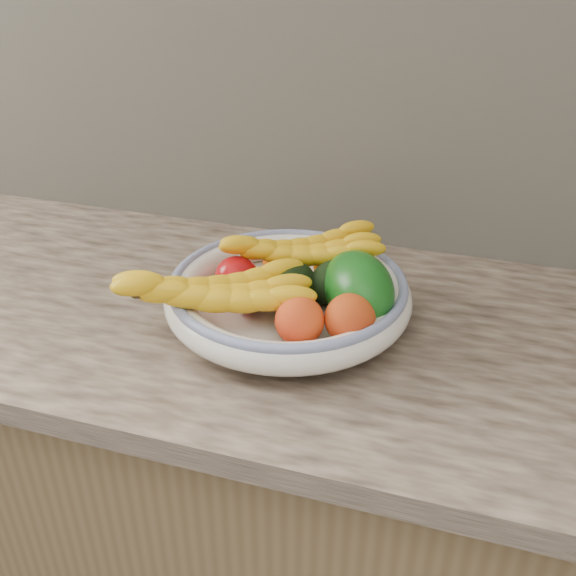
% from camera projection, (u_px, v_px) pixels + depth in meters
% --- Properties ---
extents(kitchen_counter, '(2.44, 0.66, 1.40)m').
position_uv_depth(kitchen_counter, '(292.00, 496.00, 1.28)').
color(kitchen_counter, brown).
rests_on(kitchen_counter, ground).
extents(fruit_bowl, '(0.39, 0.39, 0.08)m').
position_uv_depth(fruit_bowl, '(288.00, 294.00, 1.01)').
color(fruit_bowl, white).
rests_on(fruit_bowl, kitchen_counter).
extents(clementine_back_left, '(0.05, 0.05, 0.04)m').
position_uv_depth(clementine_back_left, '(276.00, 262.00, 1.10)').
color(clementine_back_left, '#FD5B05').
rests_on(clementine_back_left, fruit_bowl).
extents(clementine_back_right, '(0.05, 0.05, 0.05)m').
position_uv_depth(clementine_back_right, '(328.00, 266.00, 1.09)').
color(clementine_back_right, orange).
rests_on(clementine_back_right, fruit_bowl).
extents(tomato_left, '(0.07, 0.07, 0.06)m').
position_uv_depth(tomato_left, '(237.00, 276.00, 1.04)').
color(tomato_left, '#B50C11').
rests_on(tomato_left, fruit_bowl).
extents(tomato_near_left, '(0.07, 0.07, 0.06)m').
position_uv_depth(tomato_near_left, '(244.00, 293.00, 0.99)').
color(tomato_near_left, red).
rests_on(tomato_near_left, fruit_bowl).
extents(avocado_center, '(0.09, 0.12, 0.07)m').
position_uv_depth(avocado_center, '(293.00, 288.00, 1.00)').
color(avocado_center, black).
rests_on(avocado_center, fruit_bowl).
extents(avocado_right, '(0.11, 0.12, 0.07)m').
position_uv_depth(avocado_right, '(334.00, 282.00, 1.02)').
color(avocado_right, black).
rests_on(avocado_right, fruit_bowl).
extents(green_mango, '(0.19, 0.20, 0.13)m').
position_uv_depth(green_mango, '(358.00, 289.00, 0.97)').
color(green_mango, '#0F5010').
rests_on(green_mango, fruit_bowl).
extents(peach_front, '(0.09, 0.09, 0.07)m').
position_uv_depth(peach_front, '(300.00, 321.00, 0.92)').
color(peach_front, orange).
rests_on(peach_front, fruit_bowl).
extents(peach_right, '(0.09, 0.09, 0.07)m').
position_uv_depth(peach_right, '(350.00, 319.00, 0.92)').
color(peach_right, orange).
rests_on(peach_right, fruit_bowl).
extents(banana_bunch_back, '(0.30, 0.21, 0.08)m').
position_uv_depth(banana_bunch_back, '(301.00, 254.00, 1.05)').
color(banana_bunch_back, yellow).
rests_on(banana_bunch_back, fruit_bowl).
extents(banana_bunch_front, '(0.33, 0.25, 0.08)m').
position_uv_depth(banana_bunch_front, '(215.00, 296.00, 0.94)').
color(banana_bunch_front, yellow).
rests_on(banana_bunch_front, fruit_bowl).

